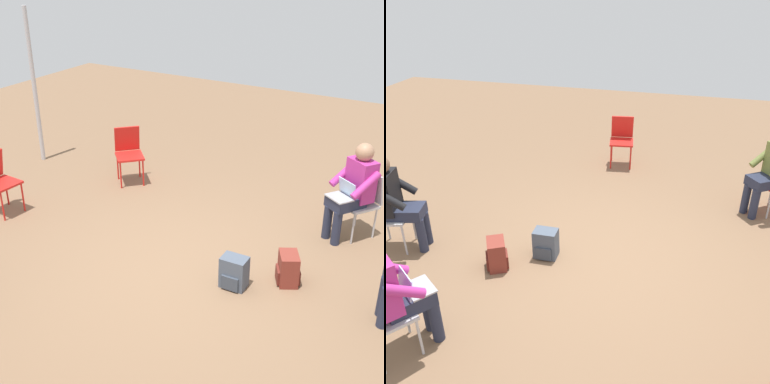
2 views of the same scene
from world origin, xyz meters
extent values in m
plane|color=brown|center=(0.00, 0.00, 0.00)|extent=(16.03, 16.03, 0.00)
cylinder|color=#B7B7BC|center=(-2.02, -1.57, 0.21)|extent=(0.02, 0.02, 0.42)
cylinder|color=#B7B7BC|center=(-1.82, -1.85, 0.21)|extent=(0.02, 0.02, 0.42)
cube|color=#B7B7BC|center=(2.55, 0.38, 0.43)|extent=(0.49, 0.49, 0.03)
cylinder|color=#B7B7BC|center=(2.43, 0.17, 0.21)|extent=(0.02, 0.02, 0.42)
cylinder|color=#B7B7BC|center=(2.34, 0.50, 0.21)|extent=(0.02, 0.02, 0.42)
cylinder|color=#B7B7BC|center=(2.76, 0.26, 0.21)|extent=(0.02, 0.02, 0.42)
cube|color=#B7B7BC|center=(1.51, 1.83, 0.43)|extent=(0.56, 0.56, 0.03)
cylinder|color=#B7B7BC|center=(1.55, 1.59, 0.21)|extent=(0.02, 0.02, 0.42)
cylinder|color=#B7B7BC|center=(1.27, 1.79, 0.21)|extent=(0.02, 0.02, 0.42)
cube|color=red|center=(0.29, -2.86, 0.43)|extent=(0.45, 0.45, 0.03)
cylinder|color=red|center=(0.10, -2.71, 0.21)|extent=(0.02, 0.02, 0.42)
cylinder|color=red|center=(0.43, -2.66, 0.21)|extent=(0.02, 0.02, 0.42)
cylinder|color=red|center=(0.15, -3.05, 0.21)|extent=(0.02, 0.02, 0.42)
cylinder|color=red|center=(0.48, -3.00, 0.21)|extent=(0.02, 0.02, 0.42)
cube|color=red|center=(0.32, -3.05, 0.65)|extent=(0.39, 0.15, 0.40)
cylinder|color=#23283D|center=(1.38, 1.49, 0.23)|extent=(0.11, 0.11, 0.45)
cylinder|color=#23283D|center=(1.23, 1.59, 0.23)|extent=(0.11, 0.11, 0.45)
cube|color=#23283D|center=(1.40, 1.68, 0.51)|extent=(0.49, 0.52, 0.14)
cylinder|color=#B22D84|center=(1.29, 1.87, 0.80)|extent=(0.30, 0.37, 0.31)
cube|color=#9EA0A5|center=(1.34, 1.59, 0.59)|extent=(0.37, 0.35, 0.02)
cube|color=#B2D1F2|center=(1.40, 1.68, 0.70)|extent=(0.27, 0.22, 0.20)
cylinder|color=#23283D|center=(-1.82, -1.53, 0.23)|extent=(0.11, 0.11, 0.45)
cylinder|color=#23283D|center=(-1.71, -1.68, 0.23)|extent=(0.11, 0.11, 0.45)
cube|color=#23283D|center=(-1.90, -1.70, 0.51)|extent=(0.52, 0.49, 0.14)
cylinder|color=olive|center=(-1.86, -1.92, 0.80)|extent=(0.37, 0.30, 0.31)
cylinder|color=#23283D|center=(2.23, 0.20, 0.23)|extent=(0.11, 0.11, 0.45)
cylinder|color=#23283D|center=(2.18, 0.37, 0.23)|extent=(0.11, 0.11, 0.45)
cube|color=#23283D|center=(2.37, 0.33, 0.51)|extent=(0.48, 0.40, 0.14)
cube|color=black|center=(2.55, 0.38, 0.77)|extent=(0.30, 0.39, 0.52)
cylinder|color=black|center=(2.51, 0.16, 0.80)|extent=(0.41, 0.19, 0.31)
cylinder|color=black|center=(2.40, 0.55, 0.80)|extent=(0.41, 0.19, 0.31)
cube|color=maroon|center=(1.16, 0.43, 0.18)|extent=(0.31, 0.34, 0.36)
cube|color=maroon|center=(1.16, 0.43, 0.10)|extent=(0.31, 0.29, 0.16)
cube|color=#475160|center=(0.68, 0.07, 0.18)|extent=(0.29, 0.21, 0.36)
cube|color=#39414D|center=(0.68, 0.07, 0.10)|extent=(0.20, 0.26, 0.16)
camera|label=1|loc=(2.70, -4.31, 3.46)|focal=50.00mm
camera|label=2|loc=(-0.81, 4.09, 3.12)|focal=40.00mm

